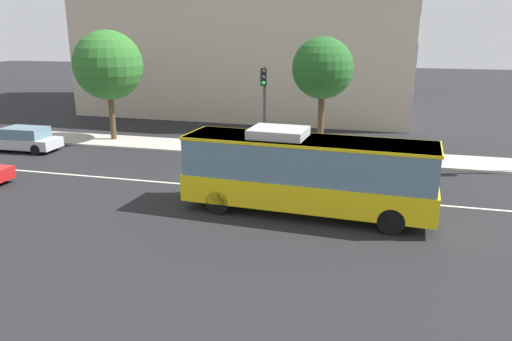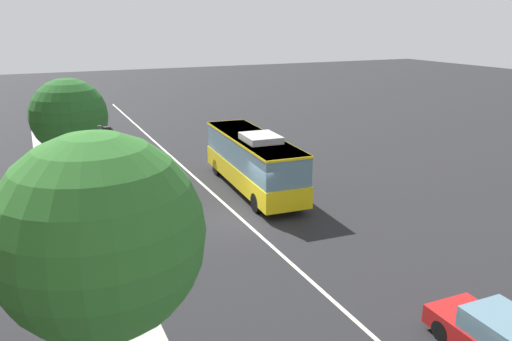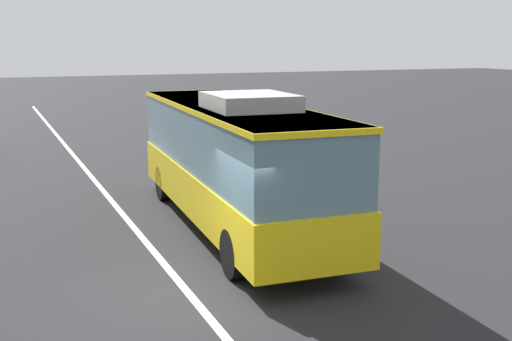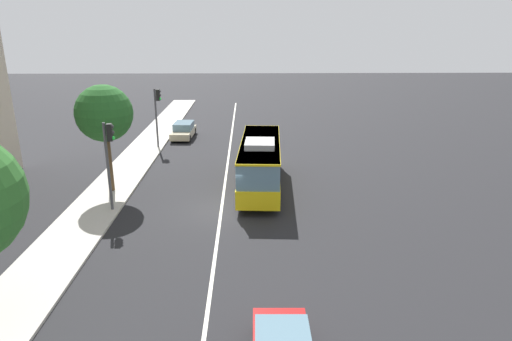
% 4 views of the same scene
% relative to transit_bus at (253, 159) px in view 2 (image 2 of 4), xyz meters
% --- Properties ---
extents(ground_plane, '(160.00, 160.00, 0.00)m').
position_rel_transit_bus_xyz_m(ground_plane, '(-3.75, 2.37, -1.81)').
color(ground_plane, black).
extents(sidewalk_kerb, '(80.00, 3.10, 0.14)m').
position_rel_transit_bus_xyz_m(sidewalk_kerb, '(-3.75, 9.74, -1.74)').
color(sidewalk_kerb, '#B2ADA3').
rests_on(sidewalk_kerb, ground_plane).
extents(lane_centre_line, '(76.00, 0.16, 0.01)m').
position_rel_transit_bus_xyz_m(lane_centre_line, '(-3.75, 2.37, -1.80)').
color(lane_centre_line, silver).
rests_on(lane_centre_line, ground_plane).
extents(transit_bus, '(10.13, 3.07, 3.46)m').
position_rel_transit_bus_xyz_m(transit_bus, '(0.00, 0.00, 0.00)').
color(transit_bus, yellow).
rests_on(transit_bus, ground_plane).
extents(sedan_beige, '(4.58, 2.01, 1.46)m').
position_rel_transit_bus_xyz_m(sedan_beige, '(14.01, 6.90, -1.09)').
color(sedan_beige, '#C6B793').
rests_on(sedan_beige, ground_plane).
extents(traffic_light_near_corner, '(0.33, 0.62, 5.20)m').
position_rel_transit_bus_xyz_m(traffic_light_near_corner, '(-3.84, 8.48, 1.75)').
color(traffic_light_near_corner, '#47474C').
rests_on(traffic_light_near_corner, ground_plane).
extents(traffic_light_mid_block, '(0.33, 0.62, 5.20)m').
position_rel_transit_bus_xyz_m(traffic_light_mid_block, '(10.14, 8.48, 1.75)').
color(traffic_light_mid_block, '#47474C').
rests_on(traffic_light_mid_block, ground_plane).
extents(street_tree_kerbside_left, '(3.48, 3.48, 6.86)m').
position_rel_transit_bus_xyz_m(street_tree_kerbside_left, '(-0.70, 9.55, 3.28)').
color(street_tree_kerbside_left, '#4C3823').
rests_on(street_tree_kerbside_left, ground_plane).
extents(street_tree_kerbside_centre, '(4.45, 4.45, 7.23)m').
position_rel_transit_bus_xyz_m(street_tree_kerbside_centre, '(-14.61, 10.11, 3.17)').
color(street_tree_kerbside_centre, '#4C3823').
rests_on(street_tree_kerbside_centre, ground_plane).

